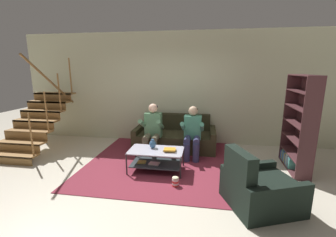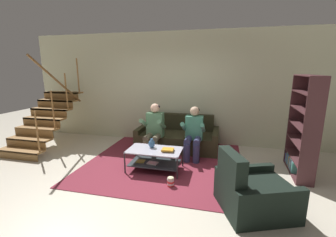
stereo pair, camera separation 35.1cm
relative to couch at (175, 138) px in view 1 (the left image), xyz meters
The scene contains 13 objects.
ground 1.90m from the couch, 92.56° to the right, with size 16.80×16.80×0.00m, color beige.
back_partition 1.32m from the couch, 98.17° to the left, with size 8.40×0.12×2.90m, color beige.
staircase_run 3.37m from the couch, 167.86° to the right, with size 1.08×1.84×2.26m.
couch is the anchor object (origin of this frame).
person_seated_left 0.80m from the couch, 129.74° to the right, with size 0.50×0.58×1.18m.
person_seated_right 0.80m from the couch, 50.41° to the right, with size 0.50×0.58×1.15m.
coffee_table 1.37m from the couch, 98.57° to the right, with size 1.04×0.60×0.42m.
area_rug 0.85m from the couch, 97.02° to the right, with size 3.20×3.30×0.01m.
vase 1.31m from the couch, 102.82° to the right, with size 0.13×0.13×0.18m.
book_stack 1.40m from the couch, 86.91° to the right, with size 0.25×0.19×0.05m.
bookshelf 2.72m from the couch, 17.51° to the right, with size 0.34×1.11×1.85m.
armchair 2.73m from the couch, 56.48° to the right, with size 1.16×1.12×0.87m.
popcorn_tub 1.93m from the couch, 82.49° to the right, with size 0.12×0.12×0.18m.
Camera 1 is at (0.77, -3.50, 1.95)m, focal length 24.00 mm.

